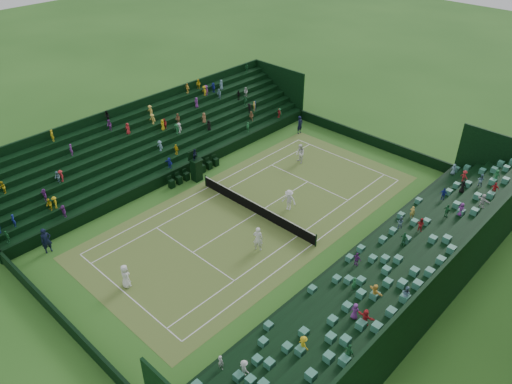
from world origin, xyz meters
TOP-DOWN VIEW (x-y plane):
  - ground at (0.00, 0.00)m, footprint 160.00×160.00m
  - court_surface at (0.00, 0.00)m, footprint 12.97×26.77m
  - perimeter_wall_north at (0.00, 15.88)m, footprint 17.17×0.20m
  - perimeter_wall_south at (0.00, -15.88)m, footprint 17.17×0.20m
  - perimeter_wall_east at (8.48, 0.00)m, footprint 0.20×31.77m
  - perimeter_wall_west at (-8.48, 0.00)m, footprint 0.20×31.77m
  - north_grandstand at (12.66, 0.00)m, footprint 6.60×32.00m
  - south_grandstand at (-12.66, 0.00)m, footprint 6.60×32.00m
  - tennis_net at (0.00, 0.00)m, footprint 11.67×0.10m
  - umpire_chair at (-7.11, 0.16)m, footprint 0.94×0.94m
  - courtside_chairs at (-7.73, 0.42)m, footprint 0.46×5.44m
  - player_near_west at (-0.52, -11.43)m, footprint 0.88×0.61m
  - player_near_east at (3.07, -3.05)m, footprint 0.84×0.75m
  - player_far_west at (-2.60, 8.50)m, footprint 1.07×0.97m
  - player_far_east at (1.44, 2.17)m, footprint 1.28×0.97m
  - line_judge_north at (-6.39, 13.12)m, footprint 0.46×0.69m
  - line_judge_south at (-7.35, -13.18)m, footprint 0.55×0.76m

SIDE VIEW (x-z plane):
  - ground at x=0.00m, z-range 0.00..0.00m
  - court_surface at x=0.00m, z-range 0.00..0.01m
  - courtside_chairs at x=-7.73m, z-range -0.12..0.88m
  - perimeter_wall_north at x=0.00m, z-range 0.00..1.00m
  - perimeter_wall_south at x=0.00m, z-range 0.00..1.00m
  - perimeter_wall_east at x=8.48m, z-range 0.00..1.00m
  - perimeter_wall_west at x=-8.48m, z-range 0.00..1.00m
  - tennis_net at x=0.00m, z-range 0.00..1.06m
  - player_near_west at x=-0.52m, z-range 0.00..1.70m
  - player_far_east at x=1.44m, z-range 0.00..1.76m
  - player_far_west at x=-2.60m, z-range 0.00..1.80m
  - line_judge_north at x=-6.39m, z-range 0.00..1.85m
  - line_judge_south at x=-7.35m, z-range 0.00..1.93m
  - player_near_east at x=3.07m, z-range 0.00..1.93m
  - umpire_chair at x=-7.11m, z-range -0.22..2.75m
  - north_grandstand at x=12.66m, z-range -0.90..4.00m
  - south_grandstand at x=-12.66m, z-range -0.90..4.00m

